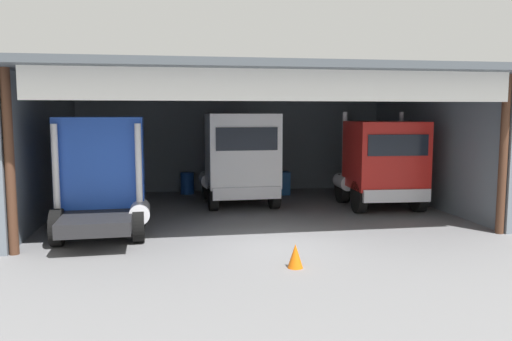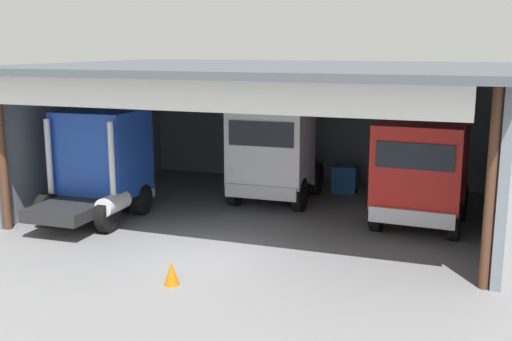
{
  "view_description": "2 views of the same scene",
  "coord_description": "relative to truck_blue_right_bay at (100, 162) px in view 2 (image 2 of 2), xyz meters",
  "views": [
    {
      "loc": [
        -2.8,
        -13.15,
        3.55
      ],
      "look_at": [
        0.0,
        3.5,
        1.63
      ],
      "focal_mm": 35.59,
      "sensor_mm": 36.0,
      "label": 1
    },
    {
      "loc": [
        6.38,
        -14.0,
        5.43
      ],
      "look_at": [
        0.0,
        3.5,
        1.63
      ],
      "focal_mm": 43.03,
      "sensor_mm": 36.0,
      "label": 2
    }
  ],
  "objects": [
    {
      "name": "truck_white_left_bay",
      "position": [
        4.58,
        3.63,
        0.02
      ],
      "size": [
        2.8,
        5.12,
        3.52
      ],
      "rotation": [
        0.0,
        0.0,
        3.16
      ],
      "color": "white",
      "rests_on": "ground"
    },
    {
      "name": "workshop_shed",
      "position": [
        4.81,
        3.43,
        1.65
      ],
      "size": [
        14.59,
        11.29,
        4.85
      ],
      "color": "slate",
      "rests_on": "ground"
    },
    {
      "name": "ground_plane",
      "position": [
        4.81,
        -2.23,
        -1.81
      ],
      "size": [
        80.0,
        80.0,
        0.0
      ],
      "primitive_type": "plane",
      "color": "slate",
      "rests_on": "ground"
    },
    {
      "name": "truck_red_yard_outside",
      "position": [
        9.67,
        2.19,
        -0.07
      ],
      "size": [
        2.73,
        4.57,
        3.58
      ],
      "rotation": [
        0.0,
        0.0,
        3.09
      ],
      "color": "red",
      "rests_on": "ground"
    },
    {
      "name": "tool_cart",
      "position": [
        6.62,
        6.03,
        -1.31
      ],
      "size": [
        0.9,
        0.6,
        1.0
      ],
      "primitive_type": "cube",
      "color": "#1E59A5",
      "rests_on": "ground"
    },
    {
      "name": "oil_drum",
      "position": [
        2.69,
        6.88,
        -1.34
      ],
      "size": [
        0.58,
        0.58,
        0.94
      ],
      "primitive_type": "cylinder",
      "color": "#194CB2",
      "rests_on": "ground"
    },
    {
      "name": "truck_blue_right_bay",
      "position": [
        0.0,
        0.0,
        0.0
      ],
      "size": [
        2.7,
        4.38,
        3.43
      ],
      "rotation": [
        0.0,
        0.0,
        0.04
      ],
      "color": "#1E47B7",
      "rests_on": "ground"
    },
    {
      "name": "traffic_cone",
      "position": [
        4.78,
        -4.35,
        -1.53
      ],
      "size": [
        0.36,
        0.36,
        0.56
      ],
      "primitive_type": "cone",
      "color": "orange",
      "rests_on": "ground"
    }
  ]
}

